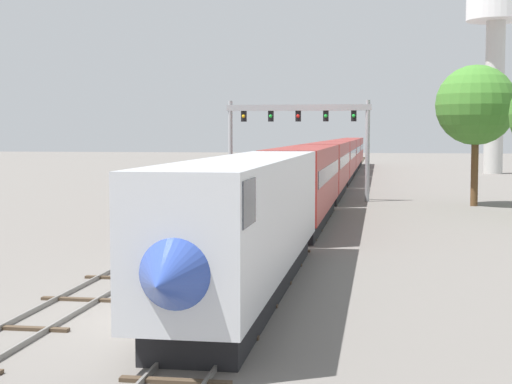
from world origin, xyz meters
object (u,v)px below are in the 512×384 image
Objects in this scene: passenger_train at (335,163)px; water_tower at (496,21)px; trackside_tree_mid at (476,105)px; signal_gantry at (298,127)px.

water_tower reaches higher than passenger_train.
trackside_tree_mid is at bearing -56.72° from passenger_train.
signal_gantry is 14.38m from trackside_tree_mid.
trackside_tree_mid reaches higher than signal_gantry.
trackside_tree_mid is at bearing -10.87° from signal_gantry.
passenger_train is 4.62× the size of water_tower.
trackside_tree_mid is (11.78, -17.94, 5.16)m from passenger_train.
trackside_tree_mid is (-8.24, -49.93, -13.15)m from water_tower.
water_tower is (20.01, 31.99, 18.31)m from passenger_train.
signal_gantry is 54.27m from water_tower.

